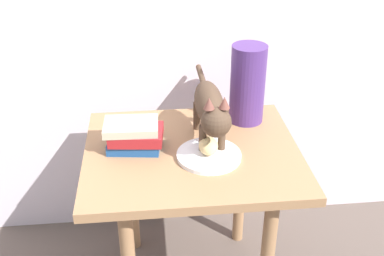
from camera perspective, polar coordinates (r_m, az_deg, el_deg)
side_table at (r=1.56m, az=-0.00°, el=-5.58°), size 0.69×0.57×0.59m
plate at (r=1.47m, az=2.05°, el=-3.34°), size 0.20×0.20×0.01m
bread_roll at (r=1.45m, az=1.99°, el=-2.16°), size 0.06×0.08×0.05m
cat at (r=1.47m, az=2.22°, el=2.47°), size 0.09×0.48×0.23m
book_stack at (r=1.50m, az=-7.02°, el=-0.88°), size 0.19×0.14×0.09m
green_vase at (r=1.63m, az=6.76°, el=5.29°), size 0.12×0.12×0.28m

